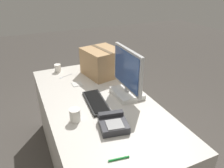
{
  "coord_description": "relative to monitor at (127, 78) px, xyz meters",
  "views": [
    {
      "loc": [
        1.54,
        -0.57,
        1.74
      ],
      "look_at": [
        0.02,
        0.12,
        0.9
      ],
      "focal_mm": 35.0,
      "sensor_mm": 36.0,
      "label": 1
    }
  ],
  "objects": [
    {
      "name": "ground_plane",
      "position": [
        -0.01,
        -0.27,
        -0.93
      ],
      "size": [
        12.0,
        12.0,
        0.0
      ],
      "primitive_type": "plane",
      "color": "#47423D"
    },
    {
      "name": "office_desk",
      "position": [
        -0.01,
        -0.27,
        -0.55
      ],
      "size": [
        1.8,
        0.9,
        0.75
      ],
      "color": "beige",
      "rests_on": "ground_plane"
    },
    {
      "name": "monitor",
      "position": [
        0.0,
        0.0,
        0.0
      ],
      "size": [
        0.47,
        0.23,
        0.44
      ],
      "color": "white",
      "rests_on": "office_desk"
    },
    {
      "name": "keyboard",
      "position": [
        0.02,
        -0.3,
        -0.16
      ],
      "size": [
        0.41,
        0.18,
        0.03
      ],
      "rotation": [
        0.0,
        0.0,
        -0.08
      ],
      "color": "black",
      "rests_on": "office_desk"
    },
    {
      "name": "desk_phone",
      "position": [
        0.37,
        -0.31,
        -0.15
      ],
      "size": [
        0.24,
        0.23,
        0.08
      ],
      "rotation": [
        0.0,
        0.0,
        -0.18
      ],
      "color": "#2D2D33",
      "rests_on": "office_desk"
    },
    {
      "name": "paper_cup_left",
      "position": [
        -0.81,
        -0.46,
        -0.14
      ],
      "size": [
        0.07,
        0.07,
        0.09
      ],
      "color": "white",
      "rests_on": "office_desk"
    },
    {
      "name": "paper_cup_right",
      "position": [
        0.19,
        -0.54,
        -0.13
      ],
      "size": [
        0.09,
        0.09,
        0.1
      ],
      "color": "white",
      "rests_on": "office_desk"
    },
    {
      "name": "spoon",
      "position": [
        -0.63,
        -0.44,
        -0.18
      ],
      "size": [
        0.08,
        0.16,
        0.0
      ],
      "rotation": [
        0.0,
        0.0,
        5.11
      ],
      "color": "silver",
      "rests_on": "office_desk"
    },
    {
      "name": "cardboard_box",
      "position": [
        -0.53,
        -0.03,
        -0.03
      ],
      "size": [
        0.44,
        0.41,
        0.29
      ],
      "rotation": [
        0.0,
        0.0,
        0.2
      ],
      "color": "tan",
      "rests_on": "office_desk"
    },
    {
      "name": "pen_marker",
      "position": [
        0.67,
        -0.41,
        -0.17
      ],
      "size": [
        0.03,
        0.13,
        0.01
      ],
      "rotation": [
        0.0,
        0.0,
        1.43
      ],
      "color": "#198C33",
      "rests_on": "office_desk"
    },
    {
      "name": "sticky_note_pad",
      "position": [
        -0.4,
        -0.35,
        -0.18
      ],
      "size": [
        0.1,
        0.1,
        0.01
      ],
      "color": "silver",
      "rests_on": "office_desk"
    }
  ]
}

